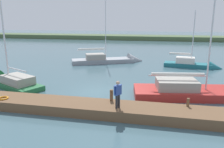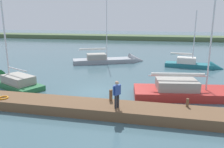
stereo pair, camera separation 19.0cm
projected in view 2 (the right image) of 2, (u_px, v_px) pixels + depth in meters
ground_plane at (98, 92)px, 18.38m from camera, size 200.00×200.00×0.00m
far_shoreline at (145, 40)px, 66.30m from camera, size 180.00×8.00×2.40m
dock_pier at (79, 107)px, 14.33m from camera, size 19.09×2.10×0.64m
mooring_post_near at (111, 95)px, 14.47m from camera, size 0.21×0.21×0.74m
mooring_post_far at (187, 103)px, 13.49m from camera, size 0.17×0.17×0.51m
life_ring_buoy at (3, 98)px, 14.95m from camera, size 0.66×0.66×0.10m
sailboat_outer_mooring at (114, 61)px, 30.95m from camera, size 9.97×6.19×11.00m
sailboat_far_left at (220, 95)px, 16.93m from camera, size 11.24×4.53×12.01m
sailboat_far_right at (196, 66)px, 27.47m from camera, size 7.01×2.59×7.66m
sailboat_near_dock at (5, 81)px, 20.79m from camera, size 8.48×5.53×9.19m
person_on_dock at (117, 93)px, 13.13m from camera, size 0.43×0.55×1.67m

